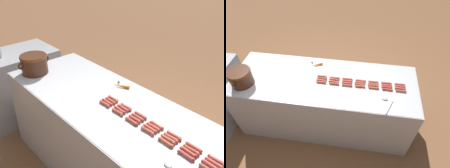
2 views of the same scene
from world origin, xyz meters
TOP-DOWN VIEW (x-y plane):
  - ground_plane at (0.00, 0.00)m, footprint 20.00×20.00m
  - griddle_counter at (0.00, 0.00)m, footprint 0.88×2.43m
  - hot_dog_0 at (-0.06, -0.98)m, footprint 0.03×0.13m
  - hot_dog_1 at (-0.06, -0.82)m, footprint 0.03×0.13m
  - hot_dog_2 at (-0.06, -0.65)m, footprint 0.03×0.13m
  - hot_dog_3 at (-0.06, -0.48)m, footprint 0.04×0.13m
  - hot_dog_4 at (-0.06, -0.32)m, footprint 0.03×0.13m
  - hot_dog_5 at (-0.06, -0.15)m, footprint 0.03×0.13m
  - hot_dog_6 at (-0.06, 0.02)m, footprint 0.03×0.13m
  - hot_dog_7 at (-0.02, -0.98)m, footprint 0.03×0.13m
  - hot_dog_8 at (-0.02, -0.81)m, footprint 0.04×0.13m
  - hot_dog_9 at (-0.02, -0.64)m, footprint 0.03×0.13m
  - hot_dog_10 at (-0.02, -0.47)m, footprint 0.03×0.13m
  - hot_dog_11 at (-0.02, -0.31)m, footprint 0.03×0.13m
  - hot_dog_12 at (-0.02, -0.14)m, footprint 0.04×0.13m
  - hot_dog_13 at (-0.02, 0.02)m, footprint 0.03×0.13m
  - hot_dog_14 at (0.02, -0.98)m, footprint 0.03×0.13m
  - hot_dog_15 at (0.01, -0.81)m, footprint 0.03×0.13m
  - hot_dog_16 at (0.01, -0.64)m, footprint 0.04×0.13m
  - hot_dog_17 at (0.01, -0.48)m, footprint 0.03×0.13m
  - hot_dog_18 at (0.02, -0.31)m, footprint 0.03×0.13m
  - hot_dog_19 at (0.02, -0.14)m, footprint 0.03×0.13m
  - hot_dog_20 at (0.01, 0.02)m, footprint 0.03×0.13m
  - hot_dog_21 at (0.05, -0.98)m, footprint 0.03×0.13m
  - hot_dog_22 at (0.05, -0.81)m, footprint 0.03×0.13m
  - hot_dog_23 at (0.05, -0.64)m, footprint 0.03×0.13m
  - hot_dog_24 at (0.05, -0.48)m, footprint 0.03×0.13m
  - hot_dog_25 at (0.05, -0.31)m, footprint 0.03×0.13m
  - hot_dog_26 at (0.05, -0.14)m, footprint 0.04×0.13m
  - hot_dog_27 at (0.05, 0.03)m, footprint 0.04×0.13m
  - bean_pot at (-0.20, 1.01)m, footprint 0.36×0.29m
  - serving_spoon at (-0.25, -0.80)m, footprint 0.26×0.14m
  - carrot at (0.27, 0.15)m, footprint 0.11×0.17m

SIDE VIEW (x-z plane):
  - ground_plane at x=0.00m, z-range 0.00..0.00m
  - griddle_counter at x=0.00m, z-range 0.00..0.92m
  - serving_spoon at x=-0.25m, z-range 0.92..0.94m
  - hot_dog_0 at x=-0.06m, z-range 0.92..0.95m
  - hot_dog_1 at x=-0.06m, z-range 0.92..0.95m
  - hot_dog_2 at x=-0.06m, z-range 0.92..0.95m
  - hot_dog_3 at x=-0.06m, z-range 0.92..0.95m
  - hot_dog_4 at x=-0.06m, z-range 0.92..0.95m
  - hot_dog_5 at x=-0.06m, z-range 0.92..0.95m
  - hot_dog_6 at x=-0.06m, z-range 0.92..0.95m
  - hot_dog_7 at x=-0.02m, z-range 0.92..0.95m
  - hot_dog_8 at x=-0.02m, z-range 0.92..0.95m
  - hot_dog_9 at x=-0.02m, z-range 0.92..0.95m
  - hot_dog_10 at x=-0.02m, z-range 0.92..0.95m
  - hot_dog_11 at x=-0.02m, z-range 0.92..0.95m
  - hot_dog_12 at x=-0.02m, z-range 0.92..0.95m
  - hot_dog_13 at x=-0.02m, z-range 0.92..0.95m
  - hot_dog_14 at x=0.02m, z-range 0.92..0.95m
  - hot_dog_15 at x=0.01m, z-range 0.92..0.95m
  - hot_dog_16 at x=0.01m, z-range 0.92..0.95m
  - hot_dog_17 at x=0.01m, z-range 0.92..0.95m
  - hot_dog_18 at x=0.02m, z-range 0.92..0.95m
  - hot_dog_19 at x=0.02m, z-range 0.92..0.95m
  - hot_dog_20 at x=0.01m, z-range 0.92..0.95m
  - hot_dog_21 at x=0.05m, z-range 0.92..0.95m
  - hot_dog_22 at x=0.05m, z-range 0.92..0.95m
  - hot_dog_23 at x=0.05m, z-range 0.92..0.95m
  - hot_dog_24 at x=0.05m, z-range 0.92..0.95m
  - hot_dog_25 at x=0.05m, z-range 0.92..0.95m
  - hot_dog_26 at x=0.05m, z-range 0.92..0.95m
  - hot_dog_27 at x=0.05m, z-range 0.92..0.95m
  - carrot at x=0.27m, z-range 0.92..0.95m
  - bean_pot at x=-0.20m, z-range 0.93..1.14m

